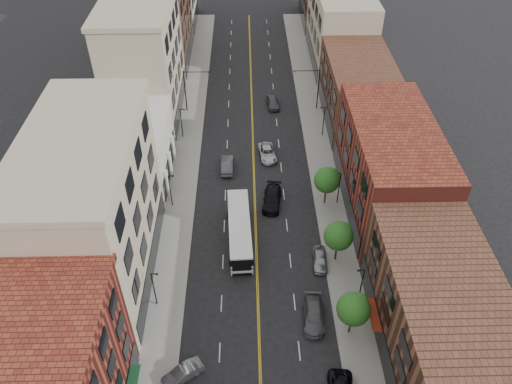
{
  "coord_description": "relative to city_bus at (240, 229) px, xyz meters",
  "views": [
    {
      "loc": [
        -0.97,
        -25.35,
        44.84
      ],
      "look_at": [
        0.07,
        20.77,
        5.0
      ],
      "focal_mm": 35.0,
      "sensor_mm": 36.0,
      "label": 1
    }
  ],
  "objects": [
    {
      "name": "lamp_l_3",
      "position": [
        -8.95,
        22.41,
        1.19
      ],
      "size": [
        0.81,
        0.55,
        5.05
      ],
      "color": "black",
      "rests_on": "sidewalk_left"
    },
    {
      "name": "ground",
      "position": [
        2.0,
        -17.59,
        -1.78
      ],
      "size": [
        220.0,
        220.0,
        0.0
      ],
      "primitive_type": "plane",
      "color": "black",
      "rests_on": "ground"
    },
    {
      "name": "lamp_l_1",
      "position": [
        -8.95,
        -9.59,
        1.19
      ],
      "size": [
        0.81,
        0.55,
        5.05
      ],
      "color": "black",
      "rests_on": "sidewalk_left"
    },
    {
      "name": "car_lane_a",
      "position": [
        4.3,
        6.6,
        -0.96
      ],
      "size": [
        3.06,
        5.91,
        1.64
      ],
      "primitive_type": "imported",
      "rotation": [
        0.0,
        0.0,
        -0.14
      ],
      "color": "black",
      "rests_on": "ground"
    },
    {
      "name": "car_angle_b",
      "position": [
        -5.4,
        -18.14,
        -1.11
      ],
      "size": [
        4.2,
        3.46,
        1.35
      ],
      "primitive_type": "imported",
      "rotation": [
        0.0,
        0.0,
        -0.98
      ],
      "color": "#A3A6AA",
      "rests_on": "ground"
    },
    {
      "name": "lamp_l_2",
      "position": [
        -8.95,
        6.41,
        1.19
      ],
      "size": [
        0.81,
        0.55,
        5.05
      ],
      "color": "black",
      "rests_on": "sidewalk_left"
    },
    {
      "name": "signal_mast_right",
      "position": [
        12.27,
        30.41,
        2.86
      ],
      "size": [
        4.49,
        0.18,
        7.2
      ],
      "color": "black",
      "rests_on": "sidewalk_right"
    },
    {
      "name": "lamp_r_3",
      "position": [
        12.95,
        22.41,
        1.19
      ],
      "size": [
        0.81,
        0.55,
        5.05
      ],
      "color": "black",
      "rests_on": "sidewalk_right"
    },
    {
      "name": "bldg_r_far_b",
      "position": [
        19.0,
        48.41,
        5.22
      ],
      "size": [
        10.0,
        22.0,
        14.0
      ],
      "primitive_type": "cube",
      "color": "tan",
      "rests_on": "ground"
    },
    {
      "name": "bldg_l_far_b",
      "position": [
        -15.0,
        50.41,
        5.72
      ],
      "size": [
        10.0,
        20.0,
        15.0
      ],
      "primitive_type": "cube",
      "color": "brown",
      "rests_on": "ground"
    },
    {
      "name": "bldg_l_far_a",
      "position": [
        -15.0,
        30.41,
        7.22
      ],
      "size": [
        10.0,
        20.0,
        18.0
      ],
      "primitive_type": "cube",
      "color": "tan",
      "rests_on": "ground"
    },
    {
      "name": "tree_r_2",
      "position": [
        11.39,
        -3.52,
        2.34
      ],
      "size": [
        3.4,
        3.4,
        5.59
      ],
      "color": "black",
      "rests_on": "sidewalk_right"
    },
    {
      "name": "car_lane_b",
      "position": [
        4.08,
        17.03,
        -1.07
      ],
      "size": [
        3.0,
        5.41,
        1.43
      ],
      "primitive_type": "imported",
      "rotation": [
        0.0,
        0.0,
        0.13
      ],
      "color": "silver",
      "rests_on": "ground"
    },
    {
      "name": "sidewalk_left",
      "position": [
        -8.0,
        17.41,
        -1.71
      ],
      "size": [
        4.0,
        110.0,
        0.15
      ],
      "primitive_type": "cube",
      "color": "gray",
      "rests_on": "ground"
    },
    {
      "name": "car_parked_mid",
      "position": [
        7.8,
        -11.88,
        -1.01
      ],
      "size": [
        2.48,
        5.42,
        1.54
      ],
      "primitive_type": "imported",
      "rotation": [
        0.0,
        0.0,
        -0.06
      ],
      "color": "#4A4B4F",
      "rests_on": "ground"
    },
    {
      "name": "lamp_r_1",
      "position": [
        12.95,
        -9.59,
        1.19
      ],
      "size": [
        0.81,
        0.55,
        5.05
      ],
      "color": "black",
      "rests_on": "sidewalk_right"
    },
    {
      "name": "lamp_r_2",
      "position": [
        12.95,
        6.41,
        1.19
      ],
      "size": [
        0.81,
        0.55,
        5.05
      ],
      "color": "black",
      "rests_on": "sidewalk_right"
    },
    {
      "name": "bldg_r_mid",
      "position": [
        19.0,
        6.41,
        4.22
      ],
      "size": [
        10.0,
        22.0,
        12.0
      ],
      "primitive_type": "cube",
      "color": "maroon",
      "rests_on": "ground"
    },
    {
      "name": "bldg_l_tanoffice",
      "position": [
        -15.0,
        -4.59,
        7.22
      ],
      "size": [
        10.0,
        22.0,
        18.0
      ],
      "primitive_type": "cube",
      "color": "tan",
      "rests_on": "ground"
    },
    {
      "name": "car_lane_c",
      "position": [
        5.59,
        31.54,
        -0.98
      ],
      "size": [
        2.33,
        4.87,
        1.61
      ],
      "primitive_type": "imported",
      "rotation": [
        0.0,
        0.0,
        0.09
      ],
      "color": "#47474C",
      "rests_on": "ground"
    },
    {
      "name": "car_lane_behind",
      "position": [
        -1.86,
        14.14,
        -1.0
      ],
      "size": [
        1.68,
        4.78,
        1.57
      ],
      "primitive_type": "imported",
      "rotation": [
        0.0,
        0.0,
        3.14
      ],
      "color": "#4C4B50",
      "rests_on": "ground"
    },
    {
      "name": "car_parked_far",
      "position": [
        9.4,
        -4.15,
        -1.08
      ],
      "size": [
        1.91,
        4.21,
        1.4
      ],
      "primitive_type": "imported",
      "rotation": [
        0.0,
        0.0,
        -0.06
      ],
      "color": "#999AA0",
      "rests_on": "ground"
    },
    {
      "name": "sidewalk_right",
      "position": [
        12.0,
        17.41,
        -1.71
      ],
      "size": [
        4.0,
        110.0,
        0.15
      ],
      "primitive_type": "cube",
      "color": "gray",
      "rests_on": "ground"
    },
    {
      "name": "bldg_r_near",
      "position": [
        19.0,
        -17.59,
        3.22
      ],
      "size": [
        10.0,
        26.0,
        10.0
      ],
      "primitive_type": "cube",
      "color": "brown",
      "rests_on": "ground"
    },
    {
      "name": "signal_mast_left",
      "position": [
        -8.27,
        30.41,
        2.86
      ],
      "size": [
        4.49,
        0.18,
        7.2
      ],
      "color": "black",
      "rests_on": "sidewalk_left"
    },
    {
      "name": "tree_r_1",
      "position": [
        11.39,
        -13.52,
        2.34
      ],
      "size": [
        3.4,
        3.4,
        5.59
      ],
      "color": "black",
      "rests_on": "sidewalk_right"
    },
    {
      "name": "bldg_r_far_a",
      "position": [
        19.0,
        27.41,
        3.22
      ],
      "size": [
        10.0,
        20.0,
        10.0
      ],
      "primitive_type": "cube",
      "color": "brown",
      "rests_on": "ground"
    },
    {
      "name": "tree_r_3",
      "position": [
        11.39,
        6.48,
        2.34
      ],
      "size": [
        3.4,
        3.4,
        5.59
      ],
      "color": "black",
      "rests_on": "sidewalk_right"
    },
    {
      "name": "city_bus",
      "position": [
        0.0,
        0.0,
        0.0
      ],
      "size": [
        3.29,
        12.04,
        3.07
      ],
      "rotation": [
        0.0,
        0.0,
        0.05
      ],
      "color": "silver",
      "rests_on": "ground"
    },
    {
      "name": "bldg_l_white",
      "position": [
        -15.0,
        13.41,
        2.22
      ],
      "size": [
        10.0,
        14.0,
        8.0
      ],
      "primitive_type": "cube",
      "color": "silver",
      "rests_on": "ground"
    }
  ]
}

